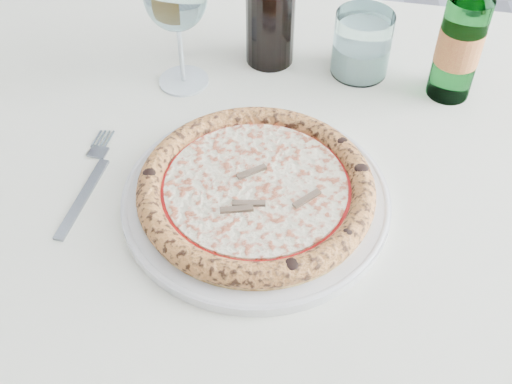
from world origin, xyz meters
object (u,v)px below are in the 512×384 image
chair_far (245,2)px  beer_bottle (462,36)px  dining_table (260,193)px  pizza (256,189)px  tumbler (361,48)px  plate (256,198)px

chair_far → beer_bottle: size_ratio=3.79×
dining_table → beer_bottle: (0.27, 0.14, 0.19)m
pizza → tumbler: (0.14, 0.29, 0.02)m
dining_table → plate: bearing=-90.0°
chair_far → plate: bearing=-84.5°
chair_far → beer_bottle: 0.78m
plate → tumbler: size_ratio=3.42×
dining_table → tumbler: size_ratio=15.49×
tumbler → pizza: bearing=-116.2°
pizza → plate: bearing=-19.4°
chair_far → tumbler: 0.67m
chair_far → pizza: chair_far is taller
dining_table → tumbler: tumbler is taller
dining_table → pizza: size_ratio=5.16×
tumbler → beer_bottle: size_ratio=0.40×
dining_table → chair_far: (-0.08, 0.76, -0.13)m
dining_table → pizza: (-0.00, -0.10, 0.12)m
plate → beer_bottle: beer_bottle is taller
dining_table → beer_bottle: beer_bottle is taller
chair_far → plate: size_ratio=2.76×
dining_table → chair_far: size_ratio=1.64×
dining_table → pizza: bearing=-90.0°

